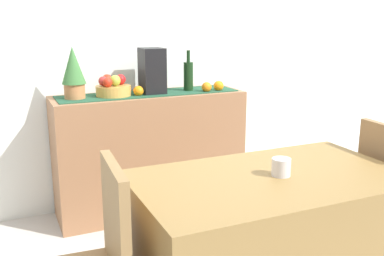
# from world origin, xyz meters

# --- Properties ---
(room_wall_rear) EXTENTS (6.40, 0.06, 2.70)m
(room_wall_rear) POSITION_xyz_m (0.00, 1.18, 1.35)
(room_wall_rear) COLOR white
(room_wall_rear) RESTS_ON ground
(sideboard_console) EXTENTS (1.39, 0.42, 0.90)m
(sideboard_console) POSITION_xyz_m (-0.18, 0.92, 0.45)
(sideboard_console) COLOR #956745
(sideboard_console) RESTS_ON ground
(table_runner) EXTENTS (1.31, 0.32, 0.01)m
(table_runner) POSITION_xyz_m (-0.18, 0.92, 0.90)
(table_runner) COLOR #1F4C34
(table_runner) RESTS_ON sideboard_console
(fruit_bowl) EXTENTS (0.24, 0.24, 0.07)m
(fruit_bowl) POSITION_xyz_m (-0.44, 0.92, 0.94)
(fruit_bowl) COLOR gold
(fruit_bowl) RESTS_ON table_runner
(apple_rear) EXTENTS (0.07, 0.07, 0.07)m
(apple_rear) POSITION_xyz_m (-0.46, 0.99, 1.01)
(apple_rear) COLOR #B3301A
(apple_rear) RESTS_ON fruit_bowl
(apple_left) EXTENTS (0.08, 0.08, 0.08)m
(apple_left) POSITION_xyz_m (-0.43, 0.89, 1.01)
(apple_left) COLOR #9AAF3B
(apple_left) RESTS_ON fruit_bowl
(apple_right) EXTENTS (0.07, 0.07, 0.07)m
(apple_right) POSITION_xyz_m (-0.38, 0.95, 1.01)
(apple_right) COLOR red
(apple_right) RESTS_ON fruit_bowl
(apple_upper) EXTENTS (0.07, 0.07, 0.07)m
(apple_upper) POSITION_xyz_m (-0.51, 0.93, 1.01)
(apple_upper) COLOR #AF2E2D
(apple_upper) RESTS_ON fruit_bowl
(apple_center) EXTENTS (0.07, 0.07, 0.07)m
(apple_center) POSITION_xyz_m (-0.49, 0.87, 1.01)
(apple_center) COLOR red
(apple_center) RESTS_ON fruit_bowl
(wine_bottle) EXTENTS (0.07, 0.07, 0.30)m
(wine_bottle) POSITION_xyz_m (0.13, 0.92, 1.01)
(wine_bottle) COLOR #163317
(wine_bottle) RESTS_ON sideboard_console
(coffee_maker) EXTENTS (0.16, 0.18, 0.33)m
(coffee_maker) POSITION_xyz_m (-0.15, 0.92, 1.06)
(coffee_maker) COLOR black
(coffee_maker) RESTS_ON sideboard_console
(potted_plant) EXTENTS (0.16, 0.16, 0.35)m
(potted_plant) POSITION_xyz_m (-0.71, 0.92, 1.08)
(potted_plant) COLOR #B87546
(potted_plant) RESTS_ON sideboard_console
(orange_loose_near_bowl) EXTENTS (0.07, 0.07, 0.07)m
(orange_loose_near_bowl) POSITION_xyz_m (0.24, 0.82, 0.94)
(orange_loose_near_bowl) COLOR orange
(orange_loose_near_bowl) RESTS_ON sideboard_console
(orange_loose_far) EXTENTS (0.08, 0.08, 0.08)m
(orange_loose_far) POSITION_xyz_m (0.34, 0.83, 0.94)
(orange_loose_far) COLOR orange
(orange_loose_far) RESTS_ON sideboard_console
(orange_loose_mid) EXTENTS (0.07, 0.07, 0.07)m
(orange_loose_mid) POSITION_xyz_m (-0.28, 0.86, 0.93)
(orange_loose_mid) COLOR orange
(orange_loose_mid) RESTS_ON sideboard_console
(dining_table) EXTENTS (1.25, 0.73, 0.74)m
(dining_table) POSITION_xyz_m (-0.09, -0.53, 0.37)
(dining_table) COLOR olive
(dining_table) RESTS_ON ground
(coffee_cup) EXTENTS (0.09, 0.09, 0.08)m
(coffee_cup) POSITION_xyz_m (-0.04, -0.54, 0.78)
(coffee_cup) COLOR silver
(coffee_cup) RESTS_ON dining_table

